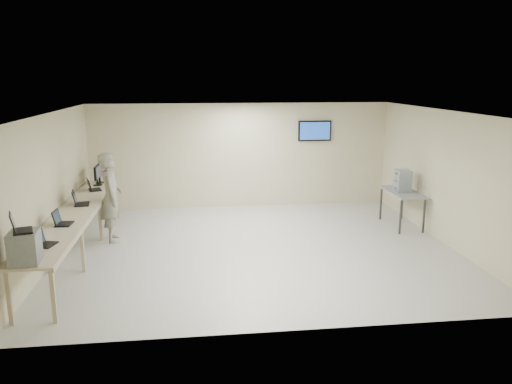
{
  "coord_description": "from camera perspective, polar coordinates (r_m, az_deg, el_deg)",
  "views": [
    {
      "loc": [
        -1.23,
        -9.76,
        3.47
      ],
      "look_at": [
        0.0,
        0.2,
        1.15
      ],
      "focal_mm": 35.0,
      "sensor_mm": 36.0,
      "label": 1
    }
  ],
  "objects": [
    {
      "name": "monitor_far",
      "position": [
        12.94,
        -17.49,
        2.25
      ],
      "size": [
        0.22,
        0.48,
        0.48
      ],
      "color": "black",
      "rests_on": "workbench"
    },
    {
      "name": "laptop_on_box",
      "position": [
        7.71,
        -25.52,
        -3.61
      ],
      "size": [
        0.38,
        0.41,
        0.27
      ],
      "rotation": [
        0.0,
        0.0,
        0.32
      ],
      "color": "black",
      "rests_on": "equipment_box"
    },
    {
      "name": "laptop_2",
      "position": [
        10.88,
        -19.6,
        -0.99
      ],
      "size": [
        0.37,
        0.43,
        0.3
      ],
      "rotation": [
        0.0,
        0.0,
        0.15
      ],
      "color": "black",
      "rests_on": "workbench"
    },
    {
      "name": "side_table",
      "position": [
        12.24,
        16.4,
        -0.27
      ],
      "size": [
        0.66,
        1.41,
        0.84
      ],
      "color": "gray",
      "rests_on": "ground"
    },
    {
      "name": "laptop_1",
      "position": [
        9.54,
        -21.39,
        -3.1
      ],
      "size": [
        0.31,
        0.36,
        0.27
      ],
      "rotation": [
        0.0,
        0.0,
        -0.06
      ],
      "color": "black",
      "rests_on": "workbench"
    },
    {
      "name": "laptop_3",
      "position": [
        12.18,
        -18.19,
        0.52
      ],
      "size": [
        0.39,
        0.42,
        0.28
      ],
      "rotation": [
        0.0,
        0.0,
        0.32
      ],
      "color": "black",
      "rests_on": "workbench"
    },
    {
      "name": "room",
      "position": [
        10.11,
        0.29,
        1.26
      ],
      "size": [
        8.01,
        7.01,
        2.81
      ],
      "color": "beige",
      "rests_on": "ground"
    },
    {
      "name": "workbench",
      "position": [
        10.38,
        -19.93,
        -2.53
      ],
      "size": [
        0.76,
        6.0,
        0.9
      ],
      "color": "beige",
      "rests_on": "ground"
    },
    {
      "name": "soldier",
      "position": [
        11.09,
        -16.24,
        -0.56
      ],
      "size": [
        0.57,
        0.77,
        1.93
      ],
      "primitive_type": "imported",
      "rotation": [
        0.0,
        0.0,
        1.74
      ],
      "color": "gray",
      "rests_on": "ground"
    },
    {
      "name": "monitor_near",
      "position": [
        12.65,
        -17.72,
        2.01
      ],
      "size": [
        0.22,
        0.49,
        0.48
      ],
      "color": "black",
      "rests_on": "workbench"
    },
    {
      "name": "laptop_0",
      "position": [
        8.49,
        -23.15,
        -5.23
      ],
      "size": [
        0.34,
        0.37,
        0.25
      ],
      "rotation": [
        0.0,
        0.0,
        -0.26
      ],
      "color": "black",
      "rests_on": "workbench"
    },
    {
      "name": "equipment_box",
      "position": [
        7.78,
        -24.93,
        -5.74
      ],
      "size": [
        0.43,
        0.48,
        0.46
      ],
      "primitive_type": "cube",
      "rotation": [
        0.0,
        0.0,
        0.09
      ],
      "color": "gray",
      "rests_on": "workbench"
    },
    {
      "name": "storage_bins",
      "position": [
        12.16,
        16.41,
        1.25
      ],
      "size": [
        0.32,
        0.36,
        0.51
      ],
      "color": "#8A98A4",
      "rests_on": "side_table"
    }
  ]
}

